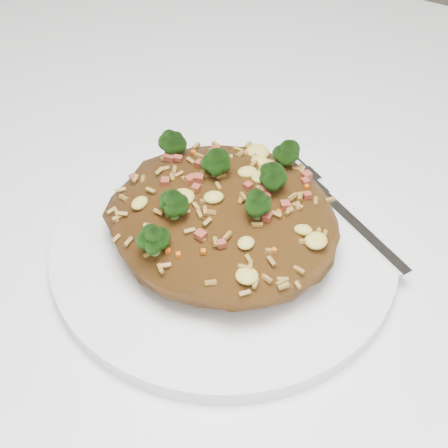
# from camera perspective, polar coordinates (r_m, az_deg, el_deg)

# --- Properties ---
(dining_table) EXTENTS (1.20, 0.80, 0.75)m
(dining_table) POSITION_cam_1_polar(r_m,az_deg,el_deg) (0.57, 14.26, -7.91)
(dining_table) COLOR white
(dining_table) RESTS_ON ground
(plate) EXTENTS (0.26, 0.26, 0.01)m
(plate) POSITION_cam_1_polar(r_m,az_deg,el_deg) (0.47, 0.00, -1.84)
(plate) COLOR white
(plate) RESTS_ON dining_table
(fried_rice) EXTENTS (0.17, 0.16, 0.06)m
(fried_rice) POSITION_cam_1_polar(r_m,az_deg,el_deg) (0.45, -0.02, 1.27)
(fried_rice) COLOR brown
(fried_rice) RESTS_ON plate
(fork) EXTENTS (0.15, 0.09, 0.00)m
(fork) POSITION_cam_1_polar(r_m,az_deg,el_deg) (0.49, 10.74, 1.10)
(fork) COLOR silver
(fork) RESTS_ON plate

